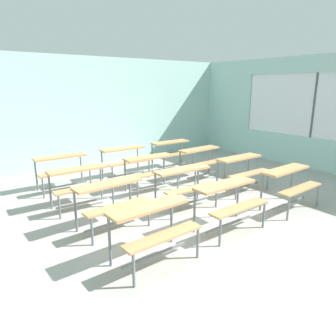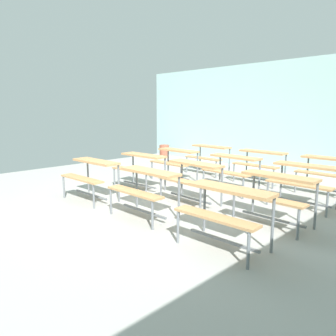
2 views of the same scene
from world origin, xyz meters
TOP-DOWN VIEW (x-y plane):
  - ground at (0.00, 0.00)m, footprint 10.00×9.00m
  - wall_back at (0.00, 4.50)m, footprint 10.00×0.12m
  - desk_bench_r0c0 at (-1.09, -0.88)m, footprint 1.12×0.63m
  - desk_bench_r0c1 at (0.38, -0.82)m, footprint 1.10×0.60m
  - desk_bench_r0c2 at (1.93, -0.88)m, footprint 1.12×0.62m
  - desk_bench_r1c0 at (-1.09, 0.31)m, footprint 1.13×0.65m
  - desk_bench_r1c1 at (0.39, 0.27)m, footprint 1.13×0.64m
  - desk_bench_r1c2 at (1.99, 0.29)m, footprint 1.11×0.61m
  - desk_bench_r2c0 at (-1.15, 1.45)m, footprint 1.12×0.62m
  - desk_bench_r2c1 at (0.43, 1.49)m, footprint 1.13×0.64m
  - desk_bench_r2c2 at (1.91, 1.48)m, footprint 1.12×0.63m
  - desk_bench_r3c0 at (-1.10, 2.67)m, footprint 1.11×0.62m
  - desk_bench_r3c1 at (0.43, 2.64)m, footprint 1.10×0.60m
  - desk_bench_r3c2 at (1.91, 2.67)m, footprint 1.11×0.61m
  - trash_bin at (-3.99, 3.86)m, footprint 0.34×0.34m

SIDE VIEW (x-z plane):
  - ground at x=0.00m, z-range -0.05..0.00m
  - trash_bin at x=-3.99m, z-range 0.00..0.46m
  - desk_bench_r0c0 at x=-1.09m, z-range 0.19..0.93m
  - desk_bench_r0c1 at x=0.38m, z-range 0.19..0.93m
  - desk_bench_r0c2 at x=1.93m, z-range 0.19..0.93m
  - desk_bench_r1c0 at x=-1.09m, z-range 0.19..0.93m
  - desk_bench_r1c1 at x=0.39m, z-range 0.19..0.93m
  - desk_bench_r1c2 at x=1.99m, z-range 0.19..0.93m
  - desk_bench_r2c0 at x=-1.15m, z-range 0.19..0.93m
  - desk_bench_r2c1 at x=0.43m, z-range 0.19..0.93m
  - desk_bench_r2c2 at x=1.91m, z-range 0.19..0.93m
  - desk_bench_r3c0 at x=-1.10m, z-range 0.19..0.93m
  - desk_bench_r3c1 at x=0.43m, z-range 0.19..0.93m
  - desk_bench_r3c2 at x=1.91m, z-range 0.19..0.93m
  - wall_back at x=0.00m, z-range 0.00..3.00m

